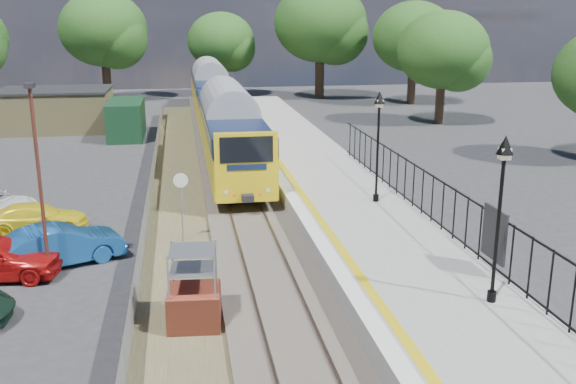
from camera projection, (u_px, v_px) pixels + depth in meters
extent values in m
plane|color=#2D2D30|center=(271.00, 287.00, 20.66)|extent=(120.00, 120.00, 0.00)
cube|color=#473F38|center=(241.00, 199.00, 30.15)|extent=(3.40, 80.00, 0.20)
cube|color=#4C472D|center=(179.00, 216.00, 27.80)|extent=(2.60, 70.00, 0.06)
cube|color=brown|center=(226.00, 198.00, 30.00)|extent=(0.07, 80.00, 0.14)
cube|color=brown|center=(257.00, 196.00, 30.23)|extent=(0.07, 80.00, 0.14)
cube|color=gray|center=(339.00, 200.00, 28.82)|extent=(5.00, 70.00, 0.90)
cube|color=silver|center=(289.00, 192.00, 28.34)|extent=(0.50, 70.00, 0.01)
cube|color=gold|center=(300.00, 192.00, 28.42)|extent=(0.30, 70.00, 0.01)
cylinder|color=black|center=(492.00, 296.00, 17.46)|extent=(0.24, 0.24, 0.30)
cylinder|color=black|center=(497.00, 232.00, 16.97)|extent=(0.10, 0.10, 3.70)
cube|color=black|center=(504.00, 160.00, 16.45)|extent=(0.08, 0.08, 0.30)
cube|color=beige|center=(505.00, 154.00, 16.41)|extent=(0.26, 0.26, 0.30)
cone|color=black|center=(505.00, 145.00, 16.35)|extent=(0.44, 0.44, 0.50)
cylinder|color=black|center=(376.00, 198.00, 26.94)|extent=(0.24, 0.24, 0.30)
cylinder|color=black|center=(377.00, 155.00, 26.45)|extent=(0.10, 0.10, 3.70)
cube|color=black|center=(379.00, 107.00, 25.93)|extent=(0.08, 0.08, 0.30)
cube|color=beige|center=(379.00, 103.00, 25.89)|extent=(0.26, 0.26, 0.30)
cone|color=black|center=(380.00, 98.00, 25.83)|extent=(0.44, 0.44, 0.50)
cube|color=black|center=(439.00, 180.00, 23.39)|extent=(0.05, 26.00, 0.05)
cube|color=black|center=(494.00, 234.00, 19.25)|extent=(0.08, 1.40, 1.60)
cube|color=#9E9059|center=(56.00, 110.00, 48.77)|extent=(8.00, 6.00, 3.00)
cube|color=black|center=(54.00, 90.00, 48.36)|extent=(8.20, 6.20, 0.15)
cube|color=#12321F|center=(126.00, 119.00, 45.90)|extent=(2.40, 6.00, 2.60)
cylinder|color=#332319|center=(107.00, 81.00, 66.10)|extent=(0.88, 0.88, 3.85)
ellipsoid|color=#1E4D19|center=(103.00, 29.00, 64.71)|extent=(8.80, 8.80, 7.48)
cylinder|color=#332319|center=(222.00, 81.00, 70.01)|extent=(0.72, 0.72, 3.15)
ellipsoid|color=#1E4D19|center=(221.00, 41.00, 68.88)|extent=(7.20, 7.20, 6.12)
cylinder|color=#332319|center=(320.00, 78.00, 67.67)|extent=(0.96, 0.96, 4.20)
ellipsoid|color=#1E4D19|center=(320.00, 22.00, 66.16)|extent=(9.60, 9.60, 8.16)
cylinder|color=#332319|center=(411.00, 86.00, 63.34)|extent=(0.80, 0.80, 3.50)
ellipsoid|color=#1E4D19|center=(414.00, 37.00, 62.08)|extent=(8.00, 8.00, 6.80)
cylinder|color=#332319|center=(440.00, 104.00, 51.65)|extent=(0.72, 0.72, 3.15)
ellipsoid|color=#1E4D19|center=(443.00, 50.00, 50.52)|extent=(7.20, 7.20, 6.12)
cube|color=gold|center=(228.00, 138.00, 36.80)|extent=(2.80, 20.00, 1.90)
cube|color=#101C3B|center=(228.00, 115.00, 36.46)|extent=(2.82, 20.00, 0.90)
cube|color=black|center=(228.00, 115.00, 36.46)|extent=(2.82, 18.00, 0.70)
cube|color=black|center=(229.00, 158.00, 37.11)|extent=(2.00, 18.00, 0.45)
cube|color=gold|center=(210.00, 95.00, 56.39)|extent=(2.80, 20.00, 1.90)
cube|color=#101C3B|center=(210.00, 80.00, 56.04)|extent=(2.82, 20.00, 0.90)
cube|color=black|center=(210.00, 80.00, 56.04)|extent=(2.82, 18.00, 0.70)
cube|color=black|center=(211.00, 109.00, 56.70)|extent=(2.00, 18.00, 0.45)
cube|color=black|center=(246.00, 150.00, 26.73)|extent=(2.24, 0.04, 1.10)
cube|color=brown|center=(195.00, 308.00, 17.88)|extent=(1.56, 1.56, 1.11)
cylinder|color=#999EA3|center=(182.00, 212.00, 24.39)|extent=(0.06, 0.06, 2.47)
cylinder|color=silver|center=(181.00, 180.00, 24.02)|extent=(0.55, 0.04, 0.55)
cylinder|color=#51251B|center=(40.00, 186.00, 20.49)|extent=(0.12, 0.12, 6.33)
cube|color=black|center=(29.00, 85.00, 19.64)|extent=(0.25, 0.50, 0.15)
imported|color=#174B8B|center=(60.00, 245.00, 22.30)|extent=(4.61, 3.17, 1.44)
imported|color=yellow|center=(37.00, 218.00, 25.80)|extent=(4.01, 1.72, 1.15)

